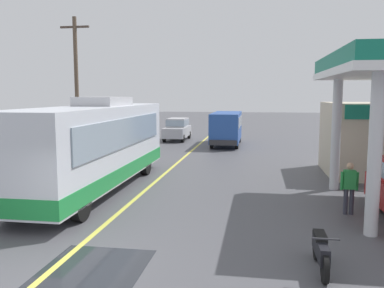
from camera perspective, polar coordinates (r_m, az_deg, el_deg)
ground at (r=28.18m, az=0.23°, el=-0.73°), size 120.00×120.00×0.00m
lane_divider_stripe at (r=23.30m, az=-1.68°, el=-2.35°), size 0.16×50.00×0.01m
coach_bus_main at (r=16.39m, az=-13.45°, el=-0.44°), size 2.60×11.04×3.69m
minibus_opposing_lane at (r=30.36m, az=4.88°, el=2.60°), size 2.04×6.13×2.44m
motorcycle_parked_forecourt at (r=9.44m, az=17.66°, el=-14.07°), size 0.55×1.80×0.92m
pedestrian_by_shop at (r=13.76m, az=21.28°, el=-5.45°), size 0.55×0.22×1.66m
car_trailing_behind_bus at (r=33.67m, az=-2.08°, el=2.27°), size 1.70×4.20×1.82m
utility_pole_roadside at (r=25.81m, az=-15.95°, el=8.05°), size 1.80×0.24×8.39m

